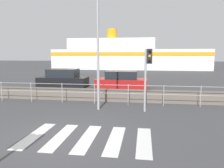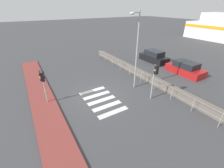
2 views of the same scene
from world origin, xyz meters
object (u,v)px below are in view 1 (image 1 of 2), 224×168
Objects in this scene: streetlamp at (97,26)px; traffic_light_far at (148,66)px; parked_car_red at (122,81)px; ferry_boat at (126,56)px; parked_car_black at (63,79)px.

traffic_light_far is at bearing 2.08° from streetlamp.
traffic_light_far is 7.33m from parked_car_red.
streetlamp reaches higher than parked_car_red.
traffic_light_far reaches higher than parked_car_red.
traffic_light_far is 0.73× the size of parked_car_red.
ferry_boat is at bearing 92.16° from streetlamp.
traffic_light_far reaches higher than parked_car_black.
streetlamp reaches higher than traffic_light_far.
parked_car_black reaches higher than parked_car_red.
traffic_light_far is at bearing -45.71° from parked_car_black.
streetlamp is (-2.34, -0.08, 1.82)m from traffic_light_far.
ferry_boat reaches higher than traffic_light_far.
parked_car_black is (-3.26, -23.16, -1.70)m from ferry_boat.
traffic_light_far is at bearing -83.41° from ferry_boat.
parked_car_red is at bearing 86.54° from streetlamp.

